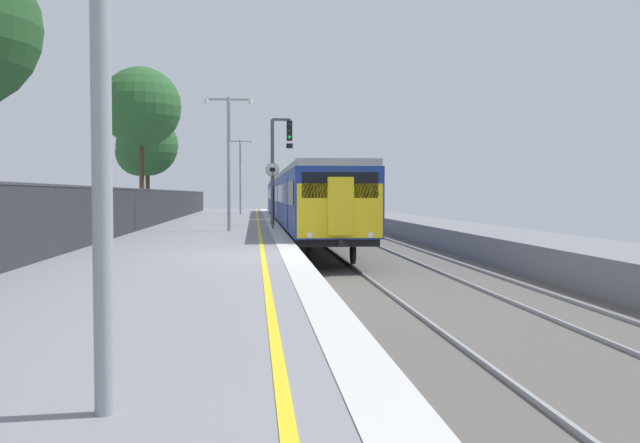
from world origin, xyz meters
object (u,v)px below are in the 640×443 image
(signal_gantry, at_px, (278,159))
(speed_limit_sign, at_px, (273,187))
(background_tree_centre, at_px, (142,110))
(platform_lamp_mid, at_px, (229,152))
(platform_lamp_far, at_px, (240,171))
(background_tree_right, at_px, (145,148))
(commuter_train_at_platform, at_px, (298,199))

(signal_gantry, bearing_deg, speed_limit_sign, -95.47)
(background_tree_centre, bearing_deg, signal_gantry, -41.34)
(platform_lamp_mid, distance_m, platform_lamp_far, 23.89)
(platform_lamp_mid, distance_m, background_tree_right, 22.92)
(commuter_train_at_platform, distance_m, platform_lamp_far, 11.34)
(signal_gantry, distance_m, platform_lamp_mid, 5.91)
(signal_gantry, xyz_separation_m, platform_lamp_far, (-2.22, 18.41, 0.04))
(signal_gantry, bearing_deg, platform_lamp_far, 96.87)
(commuter_train_at_platform, relative_size, background_tree_right, 5.82)
(commuter_train_at_platform, height_order, background_tree_right, background_tree_right)
(commuter_train_at_platform, distance_m, background_tree_right, 13.96)
(speed_limit_sign, bearing_deg, platform_lamp_far, 94.78)
(background_tree_centre, distance_m, background_tree_right, 9.83)
(speed_limit_sign, xyz_separation_m, background_tree_centre, (-7.29, 10.51, 4.59))
(speed_limit_sign, relative_size, background_tree_right, 0.40)
(commuter_train_at_platform, distance_m, platform_lamp_mid, 14.03)
(background_tree_right, bearing_deg, platform_lamp_far, 16.89)
(platform_lamp_mid, bearing_deg, commuter_train_at_platform, 74.53)
(signal_gantry, xyz_separation_m, background_tree_centre, (-7.65, 6.73, 3.14))
(commuter_train_at_platform, height_order, platform_lamp_mid, platform_lamp_mid)
(speed_limit_sign, height_order, background_tree_right, background_tree_right)
(signal_gantry, height_order, speed_limit_sign, signal_gantry)
(platform_lamp_mid, xyz_separation_m, background_tree_right, (-6.80, 21.83, 1.62))
(commuter_train_at_platform, distance_m, signal_gantry, 8.29)
(signal_gantry, relative_size, platform_lamp_far, 0.94)
(speed_limit_sign, distance_m, platform_lamp_far, 22.32)
(signal_gantry, height_order, platform_lamp_mid, platform_lamp_mid)
(platform_lamp_far, height_order, background_tree_right, background_tree_right)
(signal_gantry, relative_size, speed_limit_sign, 1.81)
(commuter_train_at_platform, bearing_deg, background_tree_right, 141.17)
(speed_limit_sign, bearing_deg, commuter_train_at_platform, 81.02)
(platform_lamp_far, relative_size, background_tree_centre, 0.64)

